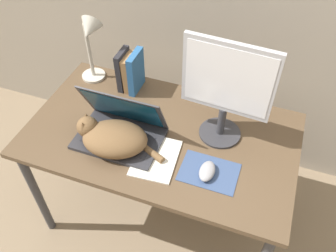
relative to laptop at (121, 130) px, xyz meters
name	(u,v)px	position (x,y,z in m)	size (l,w,h in m)	color
desk	(161,143)	(0.17, 0.09, -0.12)	(1.29, 0.75, 0.72)	brown
laptop	(121,130)	(0.00, 0.00, 0.00)	(0.40, 0.27, 0.26)	#2D2D33
cat	(112,138)	(-0.01, -0.07, 0.01)	(0.43, 0.27, 0.14)	brown
external_monitor	(227,88)	(0.43, 0.18, 0.23)	(0.40, 0.20, 0.51)	#333338
mousepad	(209,172)	(0.45, -0.06, -0.05)	(0.25, 0.18, 0.00)	#384C75
computer_mouse	(207,171)	(0.44, -0.07, -0.03)	(0.07, 0.11, 0.04)	#99999E
book_row	(130,71)	(-0.10, 0.35, 0.06)	(0.11, 0.15, 0.23)	#232328
desk_lamp	(90,40)	(-0.31, 0.33, 0.22)	(0.17, 0.17, 0.40)	beige
notepad	(156,158)	(0.20, -0.07, -0.05)	(0.21, 0.27, 0.01)	silver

